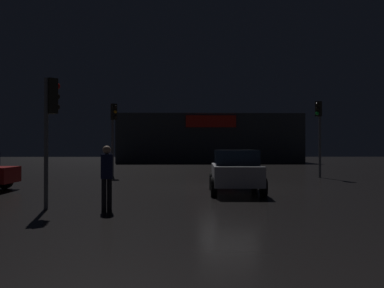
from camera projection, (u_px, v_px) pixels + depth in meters
The scene contains 7 objects.
ground_plane at pixel (228, 188), 17.92m from camera, with size 120.00×120.00×0.00m, color black.
store_building at pixel (209, 139), 50.14m from camera, with size 21.64×7.89×5.72m.
traffic_signal_main at pixel (50, 112), 11.84m from camera, with size 0.42×0.42×3.78m.
traffic_signal_cross_left at pixel (113, 125), 25.15m from camera, with size 0.41×0.43×4.47m.
traffic_signal_cross_right at pixel (319, 124), 23.98m from camera, with size 0.42×0.42×4.48m.
car_crossing at pixel (236, 171), 15.90m from camera, with size 2.14×3.89×1.67m.
pedestrian at pixel (107, 172), 11.57m from camera, with size 0.46×0.46×1.82m.
Camera 1 is at (-2.00, -17.89, 1.77)m, focal length 38.22 mm.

